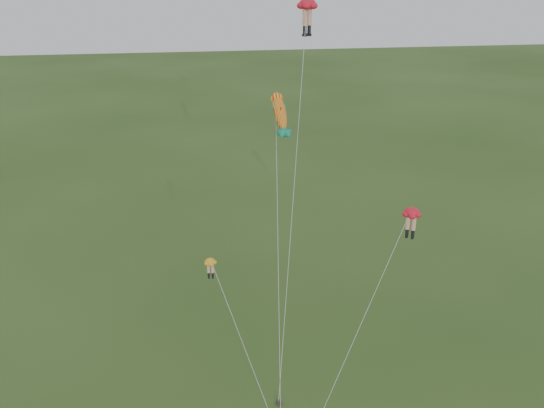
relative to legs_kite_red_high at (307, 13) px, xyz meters
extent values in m
plane|color=#2A4719|center=(-3.17, -10.96, -23.20)|extent=(300.00, 300.00, 0.00)
ellipsoid|color=red|center=(0.06, 0.19, 0.60)|extent=(2.02, 2.02, 0.73)
cylinder|color=#F3AD8F|center=(-0.12, 0.06, -0.26)|extent=(0.32, 0.32, 1.11)
cylinder|color=black|center=(-0.12, 0.06, -1.09)|extent=(0.25, 0.25, 0.55)
cube|color=black|center=(-0.12, 0.06, -1.45)|extent=(0.33, 0.37, 0.16)
cylinder|color=#F3AD8F|center=(0.24, 0.32, -0.26)|extent=(0.32, 0.32, 1.11)
cylinder|color=black|center=(0.24, 0.32, -1.09)|extent=(0.25, 0.25, 0.55)
cube|color=black|center=(0.24, 0.32, -1.45)|extent=(0.33, 0.37, 0.16)
cylinder|color=silver|center=(-1.70, -5.36, -11.02)|extent=(3.57, 11.14, 23.95)
cube|color=black|center=(-3.47, -10.91, -23.08)|extent=(0.25, 0.35, 0.24)
ellipsoid|color=red|center=(5.56, -7.82, -11.55)|extent=(1.72, 1.72, 0.62)
cylinder|color=#F3AD8F|center=(5.40, -7.72, -12.28)|extent=(0.28, 0.28, 0.95)
cylinder|color=black|center=(5.40, -7.72, -13.00)|extent=(0.22, 0.22, 0.47)
cube|color=black|center=(5.40, -7.72, -13.30)|extent=(0.28, 0.32, 0.14)
cylinder|color=#F3AD8F|center=(5.72, -7.93, -12.28)|extent=(0.28, 0.28, 0.95)
cylinder|color=black|center=(5.72, -7.93, -13.00)|extent=(0.22, 0.22, 0.47)
cube|color=black|center=(5.72, -7.93, -13.30)|extent=(0.28, 0.32, 0.14)
cylinder|color=silver|center=(2.09, -10.49, -17.12)|extent=(6.98, 5.37, 11.75)
ellipsoid|color=#F9AA1F|center=(-7.42, -8.72, -13.65)|extent=(0.88, 0.88, 0.40)
cylinder|color=#F3AD8F|center=(-7.54, -8.71, -14.12)|extent=(0.18, 0.18, 0.61)
cylinder|color=black|center=(-7.54, -8.71, -14.58)|extent=(0.14, 0.14, 0.31)
cube|color=black|center=(-7.54, -8.71, -14.78)|extent=(0.12, 0.19, 0.09)
cylinder|color=#F3AD8F|center=(-7.30, -8.74, -14.12)|extent=(0.18, 0.18, 0.61)
cylinder|color=black|center=(-7.30, -8.74, -14.58)|extent=(0.14, 0.14, 0.31)
cube|color=black|center=(-7.30, -8.74, -14.78)|extent=(0.12, 0.19, 0.09)
cylinder|color=silver|center=(-5.78, -10.55, -18.22)|extent=(3.32, 3.69, 9.54)
ellipsoid|color=yellow|center=(-2.22, -2.60, -5.96)|extent=(1.08, 3.31, 2.62)
sphere|color=yellow|center=(-2.22, -2.60, -5.96)|extent=(0.97, 1.30, 1.25)
cone|color=#158D6D|center=(-2.22, -2.60, -5.96)|extent=(0.76, 1.18, 1.22)
cone|color=#158D6D|center=(-2.22, -2.60, -5.96)|extent=(0.76, 1.18, 1.22)
cone|color=#158D6D|center=(-2.22, -2.60, -5.96)|extent=(0.43, 0.66, 0.68)
cone|color=#158D6D|center=(-2.22, -2.60, -5.96)|extent=(0.43, 0.66, 0.68)
cone|color=red|center=(-2.22, -2.60, -5.96)|extent=(0.47, 0.67, 0.66)
cylinder|color=silver|center=(-3.01, -8.31, -14.47)|extent=(1.61, 11.45, 17.04)
camera|label=1|loc=(-8.23, -41.67, 3.88)|focal=40.00mm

